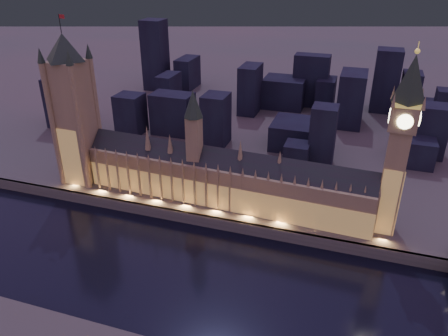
% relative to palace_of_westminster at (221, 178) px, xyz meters
% --- Properties ---
extents(ground_plane, '(2000.00, 2000.00, 0.00)m').
position_rel_palace_of_westminster_xyz_m(ground_plane, '(-0.96, -61.75, -26.37)').
color(ground_plane, black).
rests_on(ground_plane, ground).
extents(north_bank, '(2000.00, 960.00, 8.00)m').
position_rel_palace_of_westminster_xyz_m(north_bank, '(-0.96, 458.25, -22.37)').
color(north_bank, '#3E4943').
rests_on(north_bank, ground).
extents(embankment_wall, '(2000.00, 2.50, 8.00)m').
position_rel_palace_of_westminster_xyz_m(embankment_wall, '(-0.96, -20.75, -22.37)').
color(embankment_wall, '#4A4B46').
rests_on(embankment_wall, ground).
extents(palace_of_westminster, '(202.00, 30.04, 78.00)m').
position_rel_palace_of_westminster_xyz_m(palace_of_westminster, '(0.00, 0.00, 0.00)').
color(palace_of_westminster, '#877151').
rests_on(palace_of_westminster, north_bank).
extents(victoria_tower, '(31.68, 31.68, 120.15)m').
position_rel_palace_of_westminster_xyz_m(victoria_tower, '(-110.96, 0.17, 41.23)').
color(victoria_tower, '#877151').
rests_on(victoria_tower, north_bank).
extents(elizabeth_tower, '(18.00, 18.00, 115.31)m').
position_rel_palace_of_westminster_xyz_m(elizabeth_tower, '(107.04, 0.17, 46.04)').
color(elizabeth_tower, '#877151').
rests_on(elizabeth_tower, north_bank).
extents(city_backdrop, '(459.02, 215.63, 83.65)m').
position_rel_palace_of_westminster_xyz_m(city_backdrop, '(29.83, 183.44, 4.53)').
color(city_backdrop, black).
rests_on(city_backdrop, north_bank).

